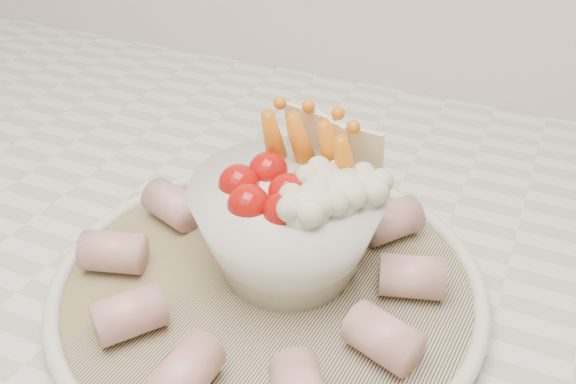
% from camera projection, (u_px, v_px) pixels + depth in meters
% --- Properties ---
extents(serving_platter, '(0.35, 0.35, 0.02)m').
position_uv_depth(serving_platter, '(268.00, 285.00, 0.48)').
color(serving_platter, navy).
rests_on(serving_platter, kitchen_counter).
extents(veggie_bowl, '(0.14, 0.14, 0.12)m').
position_uv_depth(veggie_bowl, '(291.00, 219.00, 0.47)').
color(veggie_bowl, silver).
rests_on(veggie_bowl, serving_platter).
extents(cured_meat_rolls, '(0.27, 0.28, 0.03)m').
position_uv_depth(cured_meat_rolls, '(267.00, 265.00, 0.47)').
color(cured_meat_rolls, '#A84C55').
rests_on(cured_meat_rolls, serving_platter).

